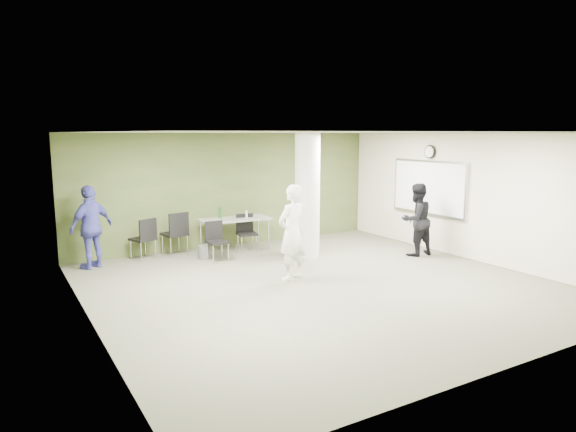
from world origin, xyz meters
TOP-DOWN VIEW (x-y plane):
  - floor at (0.00, 0.00)m, footprint 8.00×8.00m
  - ceiling at (0.00, 0.00)m, footprint 8.00×8.00m
  - wall_back at (0.00, 4.00)m, footprint 8.00×2.80m
  - wall_left at (-4.00, 0.00)m, footprint 0.02×8.00m
  - wall_right_cream at (4.00, 0.00)m, footprint 0.02×8.00m
  - column at (1.00, 2.00)m, footprint 0.56×0.56m
  - whiteboard at (3.92, 1.20)m, footprint 0.05×2.30m
  - wall_clock at (3.92, 1.20)m, footprint 0.06×0.32m
  - folding_table at (-0.19, 3.35)m, footprint 1.69×0.78m
  - wastebasket at (-1.11, 2.97)m, footprint 0.26×0.26m
  - chair_back_left at (-2.26, 3.57)m, footprint 0.60×0.60m
  - chair_back_right at (-1.55, 3.56)m, footprint 0.58×0.58m
  - chair_table_left at (-0.93, 2.72)m, footprint 0.43×0.43m
  - chair_table_right at (0.05, 3.21)m, footprint 0.51×0.51m
  - woman_white at (-0.25, 0.57)m, footprint 0.77×0.62m
  - man_black at (3.22, 0.84)m, footprint 0.82×0.64m
  - man_blue at (-3.40, 3.40)m, footprint 1.10×0.88m

SIDE VIEW (x-z plane):
  - floor at x=0.00m, z-range 0.00..0.00m
  - wastebasket at x=-1.11m, z-range 0.00..0.31m
  - chair_table_left at x=-0.93m, z-range 0.07..0.94m
  - chair_table_right at x=0.05m, z-range 0.07..0.96m
  - chair_back_left at x=-2.26m, z-range 0.08..1.01m
  - chair_back_right at x=-1.55m, z-range 0.09..1.10m
  - folding_table at x=-0.19m, z-range 0.22..1.26m
  - man_black at x=3.22m, z-range 0.00..1.67m
  - man_blue at x=-3.40m, z-range 0.00..1.74m
  - woman_white at x=-0.25m, z-range 0.00..1.84m
  - wall_back at x=0.00m, z-range 1.39..1.41m
  - wall_left at x=-4.00m, z-range 0.00..2.80m
  - wall_right_cream at x=4.00m, z-range 0.00..2.80m
  - column at x=1.00m, z-range 0.00..2.80m
  - whiteboard at x=3.92m, z-range 0.85..2.15m
  - wall_clock at x=3.92m, z-range 2.19..2.51m
  - ceiling at x=0.00m, z-range 2.80..2.80m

